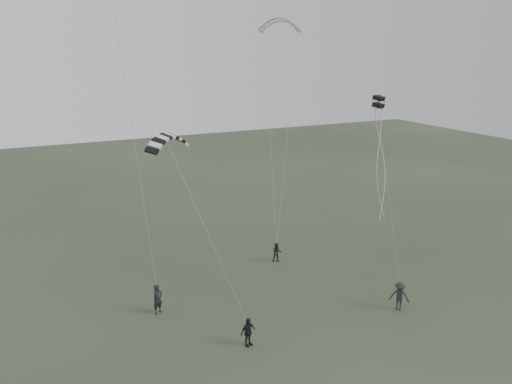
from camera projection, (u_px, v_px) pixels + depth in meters
name	position (u px, v px, depth m)	size (l,w,h in m)	color
ground	(280.00, 332.00, 29.56)	(140.00, 140.00, 0.00)	#2D3824
flyer_left	(158.00, 299.00, 31.43)	(0.71, 0.47, 1.95)	black
flyer_right	(277.00, 253.00, 39.12)	(0.75, 0.59, 1.55)	black
flyer_center	(248.00, 332.00, 28.00)	(1.00, 0.42, 1.71)	black
flyer_far	(399.00, 296.00, 31.82)	(1.24, 0.71, 1.92)	#242428
kite_pale_large	(281.00, 20.00, 39.27)	(3.40, 0.77, 1.44)	#A2A5A7
kite_striped	(167.00, 136.00, 26.79)	(2.91, 0.73, 1.15)	black
kite_box	(379.00, 102.00, 30.87)	(0.57, 0.57, 0.69)	black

